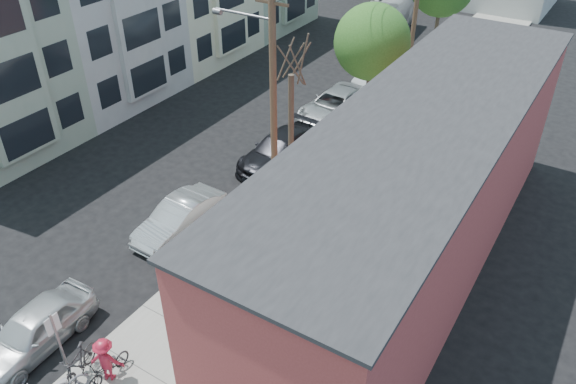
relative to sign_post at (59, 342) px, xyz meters
The scene contains 23 objects.
ground 6.17m from the sign_post, 113.52° to the left, with size 120.00×120.00×0.00m, color black.
sidewalk 16.60m from the sign_post, 83.39° to the left, with size 4.50×58.00×0.15m, color gray.
cafe_building 12.42m from the sign_post, 57.44° to the left, with size 6.60×20.20×6.61m.
apartment_row 24.19m from the sign_post, 126.20° to the left, with size 6.30×32.00×9.00m.
sign_post is the anchor object (origin of this frame).
parking_meter_near 4.81m from the sign_post, 91.21° to the left, with size 0.14×0.14×1.24m.
parking_meter_far 15.03m from the sign_post, 90.38° to the left, with size 0.14×0.14×1.24m.
utility_pole_near 11.76m from the sign_post, 89.79° to the left, with size 3.57×0.28×10.00m.
tree_bare 12.03m from the sign_post, 87.85° to the left, with size 0.24×0.24×5.69m.
tree_leafy_mid 19.90m from the sign_post, 88.69° to the left, with size 3.83×3.83×6.62m.
patio_chair_a 5.42m from the sign_post, 43.96° to the left, with size 0.50×0.50×0.88m, color #13441B, non-canonical shape.
patio_chair_b 5.31m from the sign_post, 45.30° to the left, with size 0.50×0.50×0.88m, color #13441B, non-canonical shape.
patron_grey 3.76m from the sign_post, 40.27° to the left, with size 0.67×0.44×1.84m, color slate.
patron_green 4.59m from the sign_post, 49.26° to the left, with size 0.94×0.73×1.93m, color #327D43.
cyclist 1.47m from the sign_post, 36.14° to the left, with size 1.03×0.59×1.59m, color maroon.
cyclist_bike 1.72m from the sign_post, 36.14° to the left, with size 0.56×1.61×0.84m, color black.
parked_bike_a 1.15m from the sign_post, 47.82° to the left, with size 0.54×1.92×1.15m, color black.
car_0 2.39m from the sign_post, 168.24° to the left, with size 1.72×4.27×1.45m, color silver.
car_1 7.78m from the sign_post, 105.48° to the left, with size 1.51×4.34×1.43m, color #B7BCBF.
car_2 14.28m from the sign_post, 96.25° to the left, with size 2.10×5.18×1.50m, color black.
car_3 20.07m from the sign_post, 94.44° to the left, with size 2.53×5.49×1.53m, color #A0A5A7.
car_4 25.40m from the sign_post, 93.50° to the left, with size 1.46×4.20×1.38m, color #B7BCBF.
bus 33.32m from the sign_post, 97.99° to the left, with size 2.37×10.14×2.82m, color silver.
Camera 1 is at (13.66, -11.12, 14.46)m, focal length 35.00 mm.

